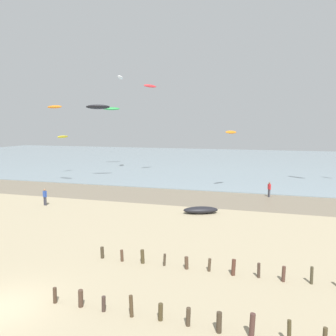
{
  "coord_description": "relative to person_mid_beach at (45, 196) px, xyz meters",
  "views": [
    {
      "loc": [
        10.95,
        -11.21,
        8.15
      ],
      "look_at": [
        3.95,
        12.85,
        4.86
      ],
      "focal_mm": 35.29,
      "sensor_mm": 36.0,
      "label": 1
    }
  ],
  "objects": [
    {
      "name": "ground_plane",
      "position": [
        10.23,
        -16.81,
        -0.92
      ],
      "size": [
        160.0,
        160.0,
        0.0
      ],
      "primitive_type": "plane",
      "color": "tan"
    },
    {
      "name": "wet_sand_strip",
      "position": [
        10.23,
        7.62,
        -0.91
      ],
      "size": [
        120.0,
        8.26,
        0.01
      ],
      "primitive_type": "cube",
      "color": "#7A6D59",
      "rests_on": "ground"
    },
    {
      "name": "sea",
      "position": [
        10.23,
        46.75,
        -0.87
      ],
      "size": [
        160.0,
        70.0,
        0.1
      ],
      "primitive_type": "cube",
      "color": "#7F939E",
      "rests_on": "ground"
    },
    {
      "name": "groyne_near",
      "position": [
        22.21,
        -15.78,
        -0.49
      ],
      "size": [
        20.44,
        0.35,
        0.99
      ],
      "color": "#423124",
      "rests_on": "ground"
    },
    {
      "name": "groyne_mid",
      "position": [
        21.34,
        -10.55,
        -0.51
      ],
      "size": [
        18.81,
        0.37,
        0.94
      ],
      "color": "#3C3324",
      "rests_on": "ground"
    },
    {
      "name": "person_mid_beach",
      "position": [
        0.0,
        0.0,
        0.0
      ],
      "size": [
        0.55,
        0.31,
        1.71
      ],
      "color": "#383842",
      "rests_on": "ground"
    },
    {
      "name": "person_by_waterline",
      "position": [
        21.95,
        10.49,
        0.0
      ],
      "size": [
        0.36,
        0.52,
        1.71
      ],
      "color": "#4C4C56",
      "rests_on": "ground"
    },
    {
      "name": "grounded_kite",
      "position": [
        15.79,
        1.36,
        -0.6
      ],
      "size": [
        3.42,
        2.24,
        0.64
      ],
      "primitive_type": "ellipsoid",
      "rotation": [
        0.0,
        0.0,
        0.37
      ],
      "color": "black",
      "rests_on": "ground"
    },
    {
      "name": "kite_aloft_0",
      "position": [
        -4.73,
        9.06,
        9.5
      ],
      "size": [
        2.51,
        1.23,
        0.46
      ],
      "primitive_type": "ellipsoid",
      "rotation": [
        0.1,
        0.0,
        6.1
      ],
      "color": "orange"
    },
    {
      "name": "kite_aloft_2",
      "position": [
        -7.35,
        30.86,
        10.3
      ],
      "size": [
        3.47,
        2.42,
        0.73
      ],
      "primitive_type": "ellipsoid",
      "rotation": [
        -0.21,
        0.0,
        3.58
      ],
      "color": "green"
    },
    {
      "name": "kite_aloft_3",
      "position": [
        -1.76,
        22.9,
        14.9
      ],
      "size": [
        1.97,
        3.11,
        0.69
      ],
      "primitive_type": "ellipsoid",
      "rotation": [
        -0.25,
        0.0,
        5.06
      ],
      "color": "white"
    },
    {
      "name": "kite_aloft_4",
      "position": [
        17.24,
        13.3,
        6.32
      ],
      "size": [
        1.67,
        1.97,
        0.53
      ],
      "primitive_type": "ellipsoid",
      "rotation": [
        -0.41,
        0.0,
        4.1
      ],
      "color": "orange"
    },
    {
      "name": "kite_aloft_5",
      "position": [
        3.7,
        22.02,
        13.26
      ],
      "size": [
        2.05,
        2.55,
        0.7
      ],
      "primitive_type": "ellipsoid",
      "rotation": [
        -0.45,
        0.0,
        4.15
      ],
      "color": "red"
    },
    {
      "name": "kite_aloft_6",
      "position": [
        -10.27,
        18.83,
        5.28
      ],
      "size": [
        1.31,
        2.19,
        0.6
      ],
      "primitive_type": "ellipsoid",
      "rotation": [
        0.48,
        0.0,
        4.42
      ],
      "color": "yellow"
    },
    {
      "name": "kite_aloft_8",
      "position": [
        -1.77,
        15.05,
        9.76
      ],
      "size": [
        3.57,
        2.45,
        0.89
      ],
      "primitive_type": "ellipsoid",
      "rotation": [
        0.36,
        0.0,
        3.55
      ],
      "color": "black"
    }
  ]
}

